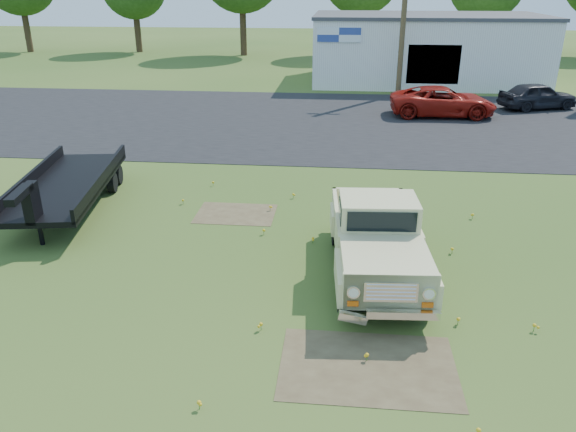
% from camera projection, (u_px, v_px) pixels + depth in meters
% --- Properties ---
extents(ground, '(140.00, 140.00, 0.00)m').
position_uv_depth(ground, '(296.00, 277.00, 12.46)').
color(ground, '#304E19').
rests_on(ground, ground).
extents(asphalt_lot, '(90.00, 14.00, 0.02)m').
position_uv_depth(asphalt_lot, '(323.00, 121.00, 26.21)').
color(asphalt_lot, black).
rests_on(asphalt_lot, ground).
extents(dirt_patch_a, '(3.00, 2.00, 0.01)m').
position_uv_depth(dirt_patch_a, '(368.00, 367.00, 9.57)').
color(dirt_patch_a, '#4E3F29').
rests_on(dirt_patch_a, ground).
extents(dirt_patch_b, '(2.20, 1.60, 0.01)m').
position_uv_depth(dirt_patch_b, '(236.00, 214.00, 15.85)').
color(dirt_patch_b, '#4E3F29').
rests_on(dirt_patch_b, ground).
extents(commercial_building, '(14.20, 8.20, 4.15)m').
position_uv_depth(commercial_building, '(426.00, 48.00, 35.85)').
color(commercial_building, silver).
rests_on(commercial_building, ground).
extents(utility_pole_mid, '(1.60, 0.30, 9.00)m').
position_uv_depth(utility_pole_mid, '(404.00, 10.00, 30.48)').
color(utility_pole_mid, '#4F3A24').
rests_on(utility_pole_mid, ground).
extents(vintage_pickup_truck, '(2.28, 5.16, 1.83)m').
position_uv_depth(vintage_pickup_truck, '(377.00, 237.00, 12.25)').
color(vintage_pickup_truck, '#CCC588').
rests_on(vintage_pickup_truck, ground).
extents(flatbed_trailer, '(3.06, 6.55, 1.72)m').
position_uv_depth(flatbed_trailer, '(67.00, 181.00, 15.88)').
color(flatbed_trailer, black).
rests_on(flatbed_trailer, ground).
extents(red_pickup, '(5.04, 2.42, 1.39)m').
position_uv_depth(red_pickup, '(443.00, 102.00, 27.01)').
color(red_pickup, maroon).
rests_on(red_pickup, ground).
extents(dark_sedan, '(4.20, 2.74, 1.33)m').
position_uv_depth(dark_sedan, '(538.00, 96.00, 28.50)').
color(dark_sedan, black).
rests_on(dark_sedan, ground).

